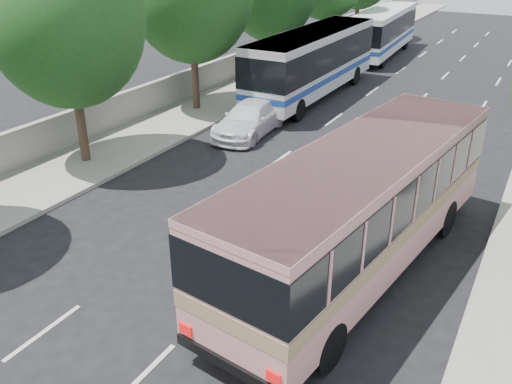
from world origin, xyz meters
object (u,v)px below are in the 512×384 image
Objects in this scene: white_pickup at (250,119)px; tour_coach_rear at (384,28)px; pink_bus at (363,198)px; tour_coach_front at (313,58)px; pink_taxi at (361,142)px.

white_pickup is 0.44× the size of tour_coach_rear.
white_pickup is (-8.04, 8.20, -1.47)m from pink_bus.
white_pickup is 19.78m from tour_coach_rear.
pink_bus is 29.07m from tour_coach_rear.
tour_coach_front is (-0.00, 6.97, 1.46)m from white_pickup.
tour_coach_front reaches higher than white_pickup.
tour_coach_rear reaches higher than pink_taxi.
tour_coach_front reaches higher than pink_bus.
white_pickup is at bearing -93.35° from tour_coach_rear.
white_pickup is at bearing 166.79° from pink_taxi.
pink_bus reaches higher than pink_taxi.
tour_coach_rear is (0.00, 12.76, -0.17)m from tour_coach_front.
pink_bus is 2.42× the size of pink_taxi.
tour_coach_front is (-8.04, 15.17, -0.01)m from pink_bus.
tour_coach_front is at bearing 125.73° from pink_bus.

